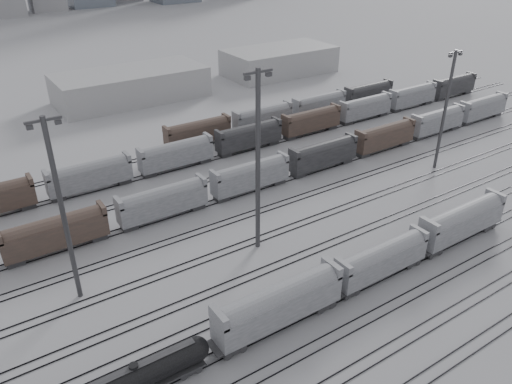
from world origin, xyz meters
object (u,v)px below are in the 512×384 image
hopper_car_b (382,258)px  hopper_car_c (462,220)px  tank_car_b (136,378)px  hopper_car_a (279,303)px  light_mast_c (258,160)px

hopper_car_b → hopper_car_c: size_ratio=0.91×
tank_car_b → hopper_car_a: size_ratio=0.99×
hopper_car_a → light_mast_c: 20.28m
tank_car_b → hopper_car_c: hopper_car_c is taller
tank_car_b → hopper_car_a: 17.89m
tank_car_b → light_mast_c: 32.02m
tank_car_b → hopper_car_b: hopper_car_b is taller
hopper_car_a → light_mast_c: (7.44, 15.60, 10.60)m
hopper_car_a → light_mast_c: light_mast_c is taller
tank_car_b → hopper_car_b: (34.88, 0.00, 0.91)m
tank_car_b → hopper_car_a: bearing=0.0°
tank_car_b → hopper_car_c: bearing=0.0°
hopper_car_c → light_mast_c: 32.60m
light_mast_c → hopper_car_c: bearing=-30.4°
hopper_car_c → hopper_car_a: bearing=180.0°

